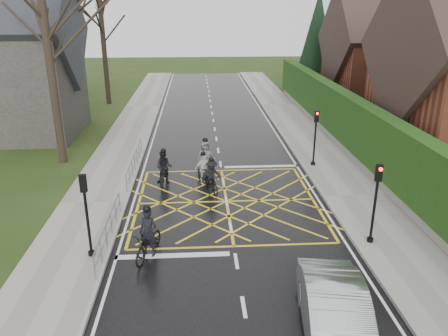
{
  "coord_description": "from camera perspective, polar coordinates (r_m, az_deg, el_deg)",
  "views": [
    {
      "loc": [
        -1.27,
        -18.17,
        8.45
      ],
      "look_at": [
        -0.06,
        0.92,
        1.3
      ],
      "focal_mm": 35.0,
      "sensor_mm": 36.0,
      "label": 1
    }
  ],
  "objects": [
    {
      "name": "cyclist_rear",
      "position": [
        15.88,
        -9.82,
        -9.28
      ],
      "size": [
        1.32,
        2.16,
        1.98
      ],
      "rotation": [
        0.0,
        0.0,
        -0.32
      ],
      "color": "black",
      "rests_on": "ground"
    },
    {
      "name": "railing_north",
      "position": [
        23.7,
        -11.63,
        1.19
      ],
      "size": [
        0.05,
        6.04,
        1.03
      ],
      "color": "slate",
      "rests_on": "ground"
    },
    {
      "name": "church",
      "position": [
        32.76,
        -26.24,
        12.28
      ],
      "size": [
        8.8,
        7.8,
        11.0
      ],
      "color": "#2D2B28",
      "rests_on": "ground"
    },
    {
      "name": "cyclist_lead",
      "position": [
        23.0,
        -2.44,
        0.78
      ],
      "size": [
        1.3,
        2.2,
        2.02
      ],
      "rotation": [
        0.0,
        0.0,
        0.3
      ],
      "color": "gold",
      "rests_on": "ground"
    },
    {
      "name": "cyclist_front",
      "position": [
        21.73,
        -2.69,
        -0.6
      ],
      "size": [
        1.03,
        1.79,
        1.73
      ],
      "rotation": [
        0.0,
        0.0,
        0.34
      ],
      "color": "black",
      "rests_on": "ground"
    },
    {
      "name": "sidewalk_right",
      "position": [
        21.29,
        16.7,
        -3.6
      ],
      "size": [
        3.0,
        80.0,
        0.15
      ],
      "primitive_type": "cube",
      "color": "gray",
      "rests_on": "ground"
    },
    {
      "name": "traffic_light_ne",
      "position": [
        24.23,
        11.79,
        3.78
      ],
      "size": [
        0.24,
        0.31,
        3.21
      ],
      "rotation": [
        0.0,
        0.0,
        3.14
      ],
      "color": "black",
      "rests_on": "ground"
    },
    {
      "name": "traffic_light_sw",
      "position": [
        15.74,
        -17.44,
        -6.07
      ],
      "size": [
        0.24,
        0.31,
        3.21
      ],
      "color": "black",
      "rests_on": "ground"
    },
    {
      "name": "tree_far",
      "position": [
        40.99,
        -15.72,
        18.02
      ],
      "size": [
        8.4,
        8.4,
        10.4
      ],
      "color": "black",
      "rests_on": "ground"
    },
    {
      "name": "traffic_light_se",
      "position": [
        16.78,
        19.09,
        -4.57
      ],
      "size": [
        0.24,
        0.31,
        3.21
      ],
      "rotation": [
        0.0,
        0.0,
        3.14
      ],
      "color": "black",
      "rests_on": "ground"
    },
    {
      "name": "tree_near",
      "position": [
        25.38,
        -22.5,
        17.82
      ],
      "size": [
        9.24,
        9.24,
        11.44
      ],
      "color": "black",
      "rests_on": "ground"
    },
    {
      "name": "tree_mid",
      "position": [
        33.34,
        -20.03,
        19.66
      ],
      "size": [
        10.08,
        10.08,
        12.48
      ],
      "color": "black",
      "rests_on": "ground"
    },
    {
      "name": "ground",
      "position": [
        20.08,
        0.33,
        -4.39
      ],
      "size": [
        120.0,
        120.0,
        0.0
      ],
      "primitive_type": "plane",
      "color": "#203110",
      "rests_on": "ground"
    },
    {
      "name": "cyclist_back",
      "position": [
        22.04,
        -7.82,
        -0.3
      ],
      "size": [
        0.91,
        1.9,
        1.84
      ],
      "rotation": [
        0.0,
        0.0,
        -0.15
      ],
      "color": "black",
      "rests_on": "ground"
    },
    {
      "name": "railing_south",
      "position": [
        16.9,
        -14.88,
        -7.25
      ],
      "size": [
        0.05,
        5.04,
        1.03
      ],
      "color": "slate",
      "rests_on": "ground"
    },
    {
      "name": "car",
      "position": [
        12.48,
        14.43,
        -18.27
      ],
      "size": [
        2.18,
        4.83,
        1.54
      ],
      "primitive_type": "imported",
      "rotation": [
        0.0,
        0.0,
        -0.12
      ],
      "color": "#B1B4B8",
      "rests_on": "ground"
    },
    {
      "name": "stone_wall",
      "position": [
        27.04,
        16.05,
        2.24
      ],
      "size": [
        0.5,
        38.0,
        0.7
      ],
      "primitive_type": "cube",
      "color": "slate",
      "rests_on": "ground"
    },
    {
      "name": "hedge",
      "position": [
        26.57,
        16.42,
        5.83
      ],
      "size": [
        0.9,
        38.0,
        2.8
      ],
      "primitive_type": "cube",
      "color": "#0F340E",
      "rests_on": "stone_wall"
    },
    {
      "name": "cyclist_mid",
      "position": [
        20.97,
        -1.62,
        -1.44
      ],
      "size": [
        1.13,
        1.85,
        1.7
      ],
      "rotation": [
        0.0,
        0.0,
        0.29
      ],
      "color": "black",
      "rests_on": "ground"
    },
    {
      "name": "road",
      "position": [
        20.08,
        0.33,
        -4.38
      ],
      "size": [
        9.0,
        80.0,
        0.01
      ],
      "primitive_type": "cube",
      "color": "black",
      "rests_on": "ground"
    },
    {
      "name": "house_far",
      "position": [
        39.77,
        20.73,
        13.32
      ],
      "size": [
        9.8,
        8.8,
        10.3
      ],
      "color": "brown",
      "rests_on": "ground"
    },
    {
      "name": "sidewalk_left",
      "position": [
        20.56,
        -16.65,
        -4.47
      ],
      "size": [
        3.0,
        80.0,
        0.15
      ],
      "primitive_type": "cube",
      "color": "gray",
      "rests_on": "ground"
    },
    {
      "name": "conifer",
      "position": [
        45.91,
        12.02,
        15.75
      ],
      "size": [
        4.6,
        4.6,
        10.0
      ],
      "color": "black",
      "rests_on": "ground"
    }
  ]
}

